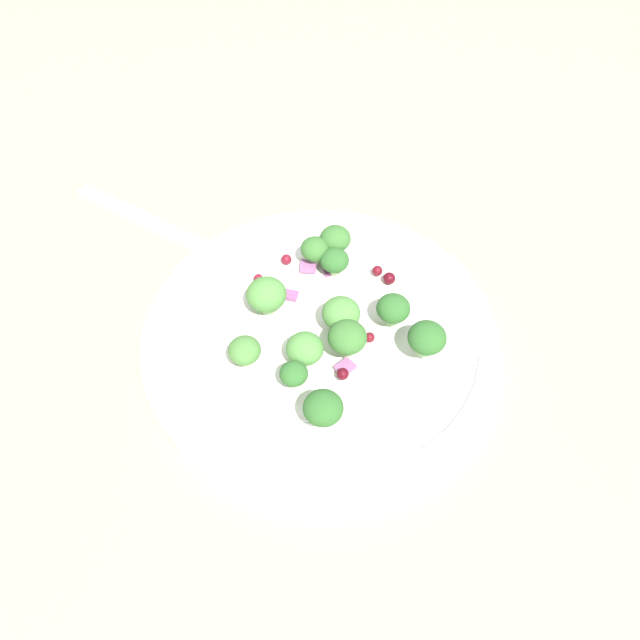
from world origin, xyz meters
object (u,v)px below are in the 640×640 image
at_px(plate, 320,335).
at_px(fork, 171,231).
at_px(broccoli_floret_0, 334,261).
at_px(broccoli_floret_1, 315,249).
at_px(broccoli_floret_2, 341,314).

height_order(plate, fork, plate).
height_order(broccoli_floret_0, fork, broccoli_floret_0).
bearing_deg(plate, broccoli_floret_1, 71.08).
bearing_deg(broccoli_floret_0, broccoli_floret_1, 124.99).
bearing_deg(plate, fork, 115.08).
distance_m(broccoli_floret_1, fork, 0.14).
bearing_deg(broccoli_floret_1, broccoli_floret_0, -55.01).
bearing_deg(broccoli_floret_2, plate, 165.06).
height_order(broccoli_floret_1, broccoli_floret_2, broccoli_floret_2).
bearing_deg(broccoli_floret_2, fork, 118.75).
distance_m(plate, broccoli_floret_1, 0.07).
relative_size(broccoli_floret_0, fork, 0.14).
bearing_deg(broccoli_floret_0, plate, -123.50).
height_order(plate, broccoli_floret_2, broccoli_floret_2).
relative_size(plate, broccoli_floret_1, 11.75).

